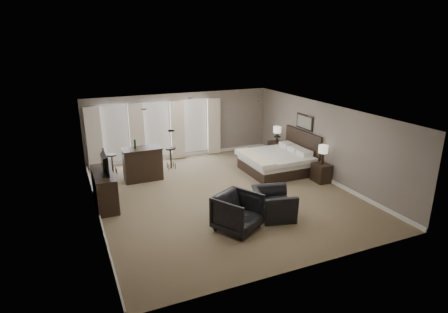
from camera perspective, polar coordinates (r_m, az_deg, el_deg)
name	(u,v)px	position (r m, az deg, el deg)	size (l,w,h in m)	color
room	(223,155)	(11.28, -0.11, 0.27)	(7.60, 8.60, 2.64)	#716248
window_bay	(157,131)	(14.77, -10.12, 3.83)	(5.25, 0.20, 2.30)	silver
bed	(277,153)	(13.56, 8.01, 0.53)	(2.24, 2.14, 1.43)	silver
nightstand_near	(321,173)	(13.05, 14.60, -2.42)	(0.47, 0.58, 0.63)	black
nightstand_far	(276,150)	(15.30, 7.98, 1.03)	(0.49, 0.60, 0.66)	black
lamp_near	(323,155)	(12.85, 14.82, 0.26)	(0.31, 0.31, 0.65)	beige
lamp_far	(277,134)	(15.13, 8.08, 3.37)	(0.31, 0.31, 0.63)	beige
wall_art	(304,122)	(13.90, 12.15, 5.16)	(0.04, 0.96, 0.56)	slate
dresser	(105,189)	(11.38, -17.75, -4.72)	(0.56, 1.74, 1.01)	black
tv	(103,170)	(11.18, -18.02, -2.02)	(1.01, 0.58, 0.13)	black
armchair_near	(274,199)	(10.26, 7.57, -6.47)	(1.16, 0.75, 1.01)	black
armchair_far	(238,211)	(9.51, 2.12, -8.25)	(1.01, 0.95, 1.04)	black
bar_counter	(143,164)	(13.02, -12.29, -1.10)	(1.31, 0.68, 1.14)	black
bar_stool_left	(112,164)	(13.95, -16.63, -1.08)	(0.34, 0.34, 0.72)	black
bar_stool_right	(171,158)	(14.01, -8.10, -0.23)	(0.38, 0.38, 0.81)	black
desk_chair	(136,164)	(13.30, -13.25, -1.10)	(0.51, 0.51, 1.00)	black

